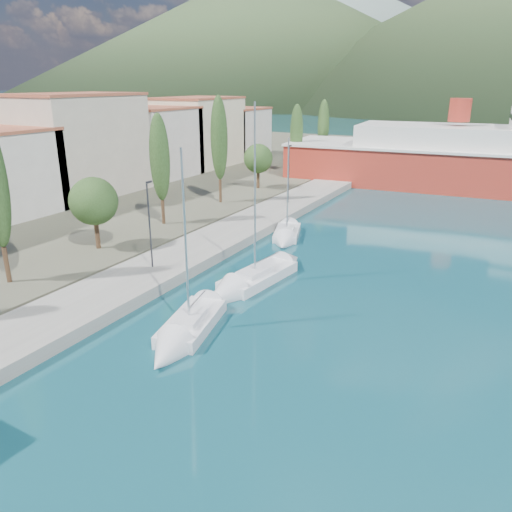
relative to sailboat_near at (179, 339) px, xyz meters
The scene contains 9 objects.
ground 111.62m from the sailboat_near, 89.17° to the left, with size 1400.00×1400.00×0.00m, color #144C58.
quay 19.09m from the sailboat_near, 112.74° to the left, with size 5.00×88.00×0.80m, color gray.
land_strip 53.12m from the sailboat_near, 148.68° to the left, with size 70.00×148.00×0.70m, color #565644.
town_buildings 42.00m from the sailboat_near, 136.82° to the left, with size 9.20×69.20×11.30m.
tree_row 27.21m from the sailboat_near, 121.88° to the left, with size 3.70×65.39×11.23m.
lamp_posts 11.05m from the sailboat_near, 135.30° to the left, with size 0.15×45.00×6.06m.
sailboat_near is the anchor object (origin of this frame).
sailboat_mid 7.67m from the sailboat_near, 95.36° to the left, with size 3.48×9.23×12.95m.
sailboat_far 19.22m from the sailboat_near, 98.11° to the left, with size 4.07×6.82×9.55m.
Camera 1 is at (13.07, -10.31, 13.17)m, focal length 35.00 mm.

